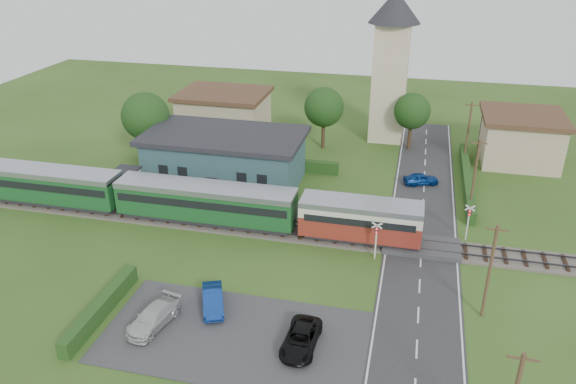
% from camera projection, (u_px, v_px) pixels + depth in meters
% --- Properties ---
extents(ground, '(120.00, 120.00, 0.00)m').
position_uv_depth(ground, '(297.00, 246.00, 46.49)').
color(ground, '#2D4C19').
extents(railway_track, '(76.00, 3.20, 0.49)m').
position_uv_depth(railway_track, '(303.00, 234.00, 48.20)').
color(railway_track, '#4C443D').
rests_on(railway_track, ground).
extents(road, '(6.00, 70.00, 0.05)m').
position_uv_depth(road, '(421.00, 261.00, 44.39)').
color(road, '#28282B').
rests_on(road, ground).
extents(car_park, '(17.00, 9.00, 0.08)m').
position_uv_depth(car_park, '(235.00, 336.00, 36.24)').
color(car_park, '#333335').
rests_on(car_park, ground).
extents(crossing_deck, '(6.20, 3.40, 0.45)m').
position_uv_depth(crossing_deck, '(421.00, 246.00, 46.06)').
color(crossing_deck, '#333335').
rests_on(crossing_deck, ground).
extents(platform, '(30.00, 3.00, 0.45)m').
position_uv_depth(platform, '(206.00, 204.00, 53.05)').
color(platform, gray).
rests_on(platform, ground).
extents(equipment_hut, '(2.30, 2.30, 2.55)m').
position_uv_depth(equipment_hut, '(127.00, 181.00, 54.07)').
color(equipment_hut, beige).
rests_on(equipment_hut, platform).
extents(station_building, '(16.00, 9.00, 5.30)m').
position_uv_depth(station_building, '(225.00, 158.00, 57.08)').
color(station_building, '#284F52').
rests_on(station_building, ground).
extents(train, '(43.20, 2.90, 3.40)m').
position_uv_depth(train, '(172.00, 198.00, 49.80)').
color(train, '#232328').
rests_on(train, ground).
extents(church_tower, '(6.00, 6.00, 17.60)m').
position_uv_depth(church_tower, '(392.00, 56.00, 65.65)').
color(church_tower, beige).
rests_on(church_tower, ground).
extents(house_west, '(10.80, 8.80, 5.50)m').
position_uv_depth(house_west, '(224.00, 113.00, 70.39)').
color(house_west, tan).
rests_on(house_west, ground).
extents(house_east, '(8.80, 8.80, 5.50)m').
position_uv_depth(house_east, '(520.00, 137.00, 62.19)').
color(house_east, tan).
rests_on(house_east, ground).
extents(hedge_carpark, '(0.80, 9.00, 1.20)m').
position_uv_depth(hedge_carpark, '(101.00, 308.00, 37.99)').
color(hedge_carpark, '#193814').
rests_on(hedge_carpark, ground).
extents(hedge_roadside, '(0.80, 18.00, 1.20)m').
position_uv_depth(hedge_roadside, '(467.00, 179.00, 57.32)').
color(hedge_roadside, '#193814').
rests_on(hedge_roadside, ground).
extents(hedge_station, '(22.00, 0.80, 1.30)m').
position_uv_depth(hedge_station, '(240.00, 160.00, 61.92)').
color(hedge_station, '#193814').
rests_on(hedge_station, ground).
extents(tree_a, '(5.20, 5.20, 8.00)m').
position_uv_depth(tree_a, '(146.00, 116.00, 60.66)').
color(tree_a, '#332316').
rests_on(tree_a, ground).
extents(tree_b, '(4.60, 4.60, 7.34)m').
position_uv_depth(tree_b, '(324.00, 107.00, 64.96)').
color(tree_b, '#332316').
rests_on(tree_b, ground).
extents(tree_c, '(4.20, 4.20, 6.78)m').
position_uv_depth(tree_c, '(412.00, 111.00, 64.78)').
color(tree_c, '#332316').
rests_on(tree_c, ground).
extents(utility_pole_b, '(1.40, 0.22, 7.00)m').
position_uv_depth(utility_pole_b, '(490.00, 271.00, 36.69)').
color(utility_pole_b, '#473321').
rests_on(utility_pole_b, ground).
extents(utility_pole_c, '(1.40, 0.22, 7.00)m').
position_uv_depth(utility_pole_c, '(475.00, 175.00, 50.75)').
color(utility_pole_c, '#473321').
rests_on(utility_pole_c, ground).
extents(utility_pole_d, '(1.40, 0.22, 7.00)m').
position_uv_depth(utility_pole_d, '(468.00, 132.00, 61.29)').
color(utility_pole_d, '#473321').
rests_on(utility_pole_d, ground).
extents(crossing_signal_near, '(0.84, 0.28, 3.28)m').
position_uv_depth(crossing_signal_near, '(376.00, 235.00, 43.87)').
color(crossing_signal_near, silver).
rests_on(crossing_signal_near, ground).
extents(crossing_signal_far, '(0.84, 0.28, 3.28)m').
position_uv_depth(crossing_signal_far, '(469.00, 217.00, 46.58)').
color(crossing_signal_far, silver).
rests_on(crossing_signal_far, ground).
extents(streetlamp_west, '(0.30, 0.30, 5.15)m').
position_uv_depth(streetlamp_west, '(155.00, 119.00, 67.35)').
color(streetlamp_west, '#3F3F47').
rests_on(streetlamp_west, ground).
extents(streetlamp_east, '(0.30, 0.30, 5.15)m').
position_uv_depth(streetlamp_east, '(481.00, 124.00, 65.55)').
color(streetlamp_east, '#3F3F47').
rests_on(streetlamp_east, ground).
extents(car_on_road, '(3.81, 2.54, 1.20)m').
position_uv_depth(car_on_road, '(421.00, 179.00, 57.29)').
color(car_on_road, navy).
rests_on(car_on_road, road).
extents(car_park_blue, '(2.74, 4.13, 1.29)m').
position_uv_depth(car_park_blue, '(213.00, 300.00, 38.64)').
color(car_park_blue, navy).
rests_on(car_park_blue, car_park).
extents(car_park_silver, '(2.75, 4.77, 1.30)m').
position_uv_depth(car_park_silver, '(153.00, 317.00, 36.94)').
color(car_park_silver, silver).
rests_on(car_park_silver, car_park).
extents(car_park_dark, '(2.14, 4.41, 1.21)m').
position_uv_depth(car_park_dark, '(301.00, 339.00, 35.06)').
color(car_park_dark, black).
rests_on(car_park_dark, car_park).
extents(pedestrian_near, '(0.82, 0.69, 1.90)m').
position_uv_depth(pedestrian_near, '(292.00, 205.00, 50.19)').
color(pedestrian_near, gray).
rests_on(pedestrian_near, platform).
extents(pedestrian_far, '(0.94, 1.09, 1.93)m').
position_uv_depth(pedestrian_far, '(159.00, 188.00, 53.58)').
color(pedestrian_far, gray).
rests_on(pedestrian_far, platform).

